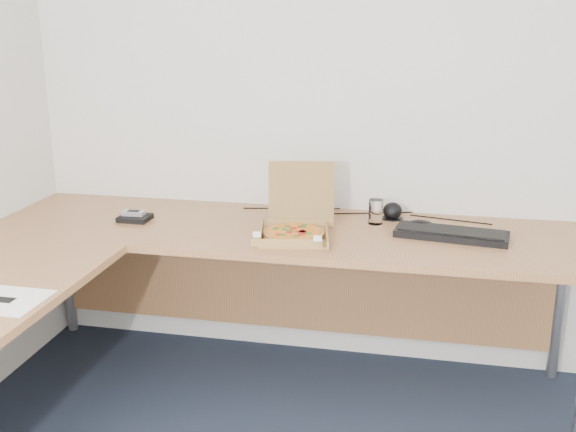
% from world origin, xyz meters
% --- Properties ---
extents(room_shell, '(3.50, 3.50, 2.50)m').
position_xyz_m(room_shell, '(0.00, 0.00, 1.25)').
color(room_shell, silver).
rests_on(room_shell, ground).
extents(desk, '(2.50, 2.20, 0.73)m').
position_xyz_m(desk, '(-0.82, 0.97, 0.70)').
color(desk, '#A86F43').
rests_on(desk, ground).
extents(pizza_box, '(0.28, 0.32, 0.28)m').
position_xyz_m(pizza_box, '(-0.42, 1.29, 0.76)').
color(pizza_box, '#A87D45').
rests_on(pizza_box, desk).
extents(drinking_glass, '(0.06, 0.06, 0.11)m').
position_xyz_m(drinking_glass, '(-0.12, 1.54, 0.78)').
color(drinking_glass, white).
rests_on(drinking_glass, desk).
extents(keyboard, '(0.47, 0.22, 0.03)m').
position_xyz_m(keyboard, '(0.20, 1.41, 0.74)').
color(keyboard, black).
rests_on(keyboard, desk).
extents(mouse, '(0.11, 0.08, 0.04)m').
position_xyz_m(mouse, '(0.07, 1.50, 0.75)').
color(mouse, black).
rests_on(mouse, desk).
extents(wallet, '(0.13, 0.11, 0.02)m').
position_xyz_m(wallet, '(-1.16, 1.37, 0.74)').
color(wallet, black).
rests_on(wallet, desk).
extents(phone, '(0.10, 0.05, 0.02)m').
position_xyz_m(phone, '(-1.16, 1.38, 0.76)').
color(phone, '#B2B5BA').
rests_on(phone, wallet).
extents(dome_speaker, '(0.10, 0.10, 0.08)m').
position_xyz_m(dome_speaker, '(-0.05, 1.63, 0.77)').
color(dome_speaker, black).
rests_on(dome_speaker, desk).
extents(cable_bundle, '(0.54, 0.11, 0.01)m').
position_xyz_m(cable_bundle, '(-0.20, 1.68, 0.73)').
color(cable_bundle, black).
rests_on(cable_bundle, desk).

